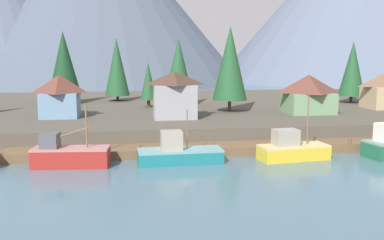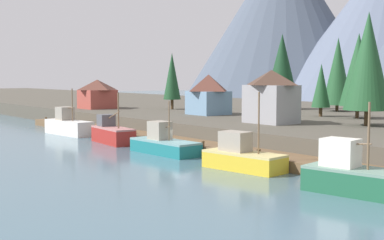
% 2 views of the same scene
% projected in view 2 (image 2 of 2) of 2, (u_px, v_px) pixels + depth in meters
% --- Properties ---
extents(ground_plane, '(400.00, 400.00, 1.00)m').
position_uv_depth(ground_plane, '(300.00, 142.00, 69.73)').
color(ground_plane, '#476675').
extents(dock, '(80.00, 4.00, 1.60)m').
position_uv_depth(dock, '(192.00, 146.00, 58.54)').
color(dock, brown).
rests_on(dock, ground_plane).
extents(shoreline_bank, '(400.00, 56.00, 2.50)m').
position_uv_depth(shoreline_bank, '(354.00, 124.00, 76.98)').
color(shoreline_bank, '#4C473D').
rests_on(shoreline_bank, ground_plane).
extents(mountain_west_peak, '(78.77, 78.77, 63.63)m').
position_uv_depth(mountain_west_peak, '(283.00, 17.00, 212.50)').
color(mountain_west_peak, '#475160').
rests_on(mountain_west_peak, ground_plane).
extents(fishing_boat_white, '(9.29, 3.39, 6.49)m').
position_uv_depth(fishing_boat_white, '(68.00, 126.00, 74.33)').
color(fishing_boat_white, silver).
rests_on(fishing_boat_white, ground_plane).
extents(fishing_boat_red, '(7.74, 3.28, 6.25)m').
position_uv_depth(fishing_boat_red, '(112.00, 134.00, 64.87)').
color(fishing_boat_red, maroon).
rests_on(fishing_boat_red, ground_plane).
extents(fishing_boat_teal, '(8.82, 3.33, 5.59)m').
position_uv_depth(fishing_boat_teal, '(164.00, 144.00, 56.17)').
color(fishing_boat_teal, '#196B70').
rests_on(fishing_boat_teal, ground_plane).
extents(fishing_boat_yellow, '(7.79, 3.73, 6.88)m').
position_uv_depth(fishing_boat_yellow, '(242.00, 157.00, 46.46)').
color(fishing_boat_yellow, gold).
rests_on(fishing_boat_yellow, ground_plane).
extents(fishing_boat_green, '(8.19, 4.38, 6.47)m').
position_uv_depth(fishing_boat_green, '(358.00, 177.00, 36.83)').
color(fishing_boat_green, '#1E5B3D').
rests_on(fishing_boat_green, ground_plane).
extents(house_red, '(5.46, 5.59, 5.08)m').
position_uv_depth(house_red, '(97.00, 94.00, 93.17)').
color(house_red, '#9E4238').
rests_on(house_red, shoreline_bank).
extents(house_blue, '(5.31, 5.20, 5.95)m').
position_uv_depth(house_blue, '(208.00, 94.00, 78.60)').
color(house_blue, '#6689A8').
rests_on(house_blue, shoreline_bank).
extents(house_grey, '(6.03, 4.56, 6.46)m').
position_uv_depth(house_grey, '(271.00, 96.00, 64.19)').
color(house_grey, gray).
rests_on(house_grey, shoreline_bank).
extents(conifer_near_left, '(2.98, 2.98, 9.69)m').
position_uv_depth(conifer_near_left, '(172.00, 76.00, 90.75)').
color(conifer_near_left, '#4C3823').
rests_on(conifer_near_left, shoreline_bank).
extents(conifer_near_right, '(5.30, 5.30, 13.03)m').
position_uv_depth(conifer_near_right, '(368.00, 61.00, 60.45)').
color(conifer_near_right, '#4C3823').
rests_on(conifer_near_right, shoreline_bank).
extents(conifer_mid_left, '(4.62, 4.62, 11.89)m').
position_uv_depth(conifer_mid_left, '(338.00, 71.00, 85.60)').
color(conifer_mid_left, '#4C3823').
rests_on(conifer_mid_left, shoreline_bank).
extents(conifer_mid_right, '(2.64, 2.64, 7.47)m').
position_uv_depth(conifer_mid_right, '(321.00, 86.00, 74.69)').
color(conifer_mid_right, '#4C3823').
rests_on(conifer_mid_right, shoreline_bank).
extents(conifer_back_left, '(4.89, 4.89, 11.47)m').
position_uv_depth(conifer_back_left, '(358.00, 70.00, 71.14)').
color(conifer_back_left, '#4C3823').
rests_on(conifer_back_left, shoreline_bank).
extents(conifer_centre, '(5.61, 5.61, 12.93)m').
position_uv_depth(conifer_centre, '(282.00, 67.00, 90.86)').
color(conifer_centre, '#4C3823').
rests_on(conifer_centre, shoreline_bank).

